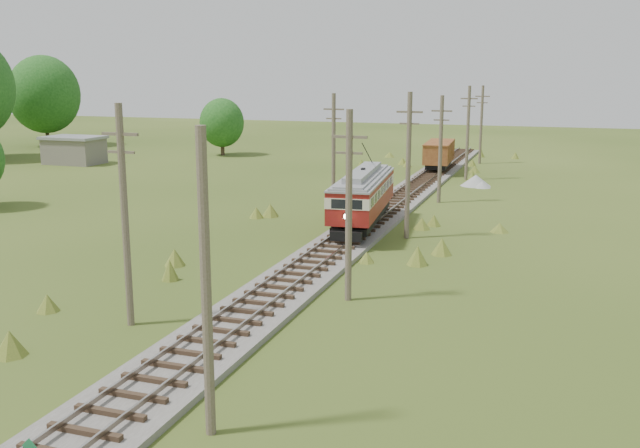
% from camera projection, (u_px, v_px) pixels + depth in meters
% --- Properties ---
extents(railbed_main, '(3.60, 96.00, 0.57)m').
position_uv_depth(railbed_main, '(369.00, 222.00, 48.22)').
color(railbed_main, '#605B54').
rests_on(railbed_main, ground).
extents(streetcar, '(3.82, 11.52, 5.21)m').
position_uv_depth(streetcar, '(363.00, 193.00, 46.10)').
color(streetcar, black).
rests_on(streetcar, ground).
extents(gondola, '(2.99, 7.91, 2.58)m').
position_uv_depth(gondola, '(439.00, 153.00, 73.29)').
color(gondola, black).
rests_on(gondola, ground).
extents(gravel_pile, '(2.82, 2.99, 1.02)m').
position_uv_depth(gravel_pile, '(477.00, 181.00, 64.49)').
color(gravel_pile, gray).
rests_on(gravel_pile, ground).
extents(utility_pole_r_1, '(0.30, 0.30, 8.80)m').
position_uv_depth(utility_pole_r_1, '(206.00, 287.00, 19.53)').
color(utility_pole_r_1, brown).
rests_on(utility_pole_r_1, ground).
extents(utility_pole_r_2, '(1.60, 0.30, 8.60)m').
position_uv_depth(utility_pole_r_2, '(349.00, 204.00, 31.48)').
color(utility_pole_r_2, brown).
rests_on(utility_pole_r_2, ground).
extents(utility_pole_r_3, '(1.60, 0.30, 9.00)m').
position_uv_depth(utility_pole_r_3, '(408.00, 164.00, 43.50)').
color(utility_pole_r_3, brown).
rests_on(utility_pole_r_3, ground).
extents(utility_pole_r_4, '(1.60, 0.30, 8.40)m').
position_uv_depth(utility_pole_r_4, '(440.00, 148.00, 55.65)').
color(utility_pole_r_4, brown).
rests_on(utility_pole_r_4, ground).
extents(utility_pole_r_5, '(1.60, 0.30, 8.90)m').
position_uv_depth(utility_pole_r_5, '(468.00, 132.00, 67.49)').
color(utility_pole_r_5, brown).
rests_on(utility_pole_r_5, ground).
extents(utility_pole_r_6, '(1.60, 0.30, 8.70)m').
position_uv_depth(utility_pole_r_6, '(481.00, 124.00, 79.60)').
color(utility_pole_r_6, brown).
rests_on(utility_pole_r_6, ground).
extents(utility_pole_l_a, '(1.60, 0.30, 9.00)m').
position_uv_depth(utility_pole_l_a, '(125.00, 214.00, 28.27)').
color(utility_pole_l_a, brown).
rests_on(utility_pole_l_a, ground).
extents(utility_pole_l_b, '(1.60, 0.30, 8.60)m').
position_uv_depth(utility_pole_l_b, '(334.00, 149.00, 54.31)').
color(utility_pole_l_b, brown).
rests_on(utility_pole_l_b, ground).
extents(tree_left_5, '(9.66, 9.66, 12.44)m').
position_uv_depth(tree_left_5, '(44.00, 94.00, 97.83)').
color(tree_left_5, '#38281C').
rests_on(tree_left_5, ground).
extents(tree_mid_a, '(5.46, 5.46, 7.03)m').
position_uv_depth(tree_mid_a, '(222.00, 123.00, 87.75)').
color(tree_mid_a, '#38281C').
rests_on(tree_mid_a, ground).
extents(shed, '(6.40, 4.40, 3.10)m').
position_uv_depth(shed, '(74.00, 150.00, 80.04)').
color(shed, slate).
rests_on(shed, ground).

